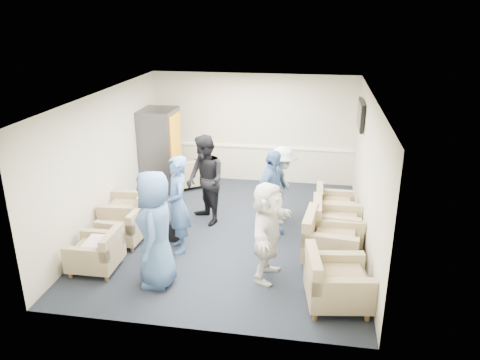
% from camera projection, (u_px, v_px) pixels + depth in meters
% --- Properties ---
extents(floor, '(6.00, 6.00, 0.00)m').
position_uv_depth(floor, '(232.00, 232.00, 9.23)').
color(floor, black).
rests_on(floor, ground).
extents(ceiling, '(6.00, 6.00, 0.00)m').
position_uv_depth(ceiling, '(231.00, 96.00, 8.29)').
color(ceiling, white).
rests_on(ceiling, back_wall).
extents(back_wall, '(5.00, 0.02, 2.70)m').
position_uv_depth(back_wall, '(253.00, 129.00, 11.53)').
color(back_wall, beige).
rests_on(back_wall, floor).
extents(front_wall, '(5.00, 0.02, 2.70)m').
position_uv_depth(front_wall, '(189.00, 242.00, 5.99)').
color(front_wall, beige).
rests_on(front_wall, floor).
extents(left_wall, '(0.02, 6.00, 2.70)m').
position_uv_depth(left_wall, '(106.00, 161.00, 9.15)').
color(left_wall, beige).
rests_on(left_wall, floor).
extents(right_wall, '(0.02, 6.00, 2.70)m').
position_uv_depth(right_wall, '(368.00, 175.00, 8.38)').
color(right_wall, beige).
rests_on(right_wall, floor).
extents(chair_rail, '(4.98, 0.04, 0.06)m').
position_uv_depth(chair_rail, '(253.00, 146.00, 11.67)').
color(chair_rail, white).
rests_on(chair_rail, back_wall).
extents(tv, '(0.10, 1.00, 0.58)m').
position_uv_depth(tv, '(361.00, 115.00, 9.81)').
color(tv, black).
rests_on(tv, right_wall).
extents(armchair_left_near, '(0.78, 0.78, 0.62)m').
position_uv_depth(armchair_left_near, '(98.00, 253.00, 7.82)').
color(armchair_left_near, '#92815E').
rests_on(armchair_left_near, floor).
extents(armchair_left_mid, '(0.79, 0.79, 0.60)m').
position_uv_depth(armchair_left_mid, '(125.00, 228.00, 8.73)').
color(armchair_left_mid, '#92815E').
rests_on(armchair_left_mid, floor).
extents(armchair_left_far, '(1.00, 1.00, 0.75)m').
position_uv_depth(armchair_left_far, '(132.00, 213.00, 9.19)').
color(armchair_left_far, '#92815E').
rests_on(armchair_left_far, floor).
extents(armchair_right_near, '(1.03, 1.03, 0.73)m').
position_uv_depth(armchair_right_near, '(334.00, 283.00, 6.87)').
color(armchair_right_near, '#92815E').
rests_on(armchair_right_near, floor).
extents(armchair_right_midnear, '(1.03, 1.03, 0.75)m').
position_uv_depth(armchair_right_midnear, '(328.00, 241.00, 8.08)').
color(armchair_right_midnear, '#92815E').
rests_on(armchair_right_midnear, floor).
extents(armchair_right_midfar, '(0.91, 0.91, 0.72)m').
position_uv_depth(armchair_right_midfar, '(333.00, 226.00, 8.67)').
color(armchair_right_midfar, '#92815E').
rests_on(armchair_right_midfar, floor).
extents(armchair_right_far, '(0.77, 0.77, 0.61)m').
position_uv_depth(armchair_right_far, '(332.00, 207.00, 9.63)').
color(armchair_right_far, '#92815E').
rests_on(armchair_right_far, floor).
extents(armchair_corner, '(1.08, 1.08, 0.62)m').
position_uv_depth(armchair_corner, '(191.00, 175.00, 11.47)').
color(armchair_corner, '#92815E').
rests_on(armchair_corner, floor).
extents(vending_machine, '(0.79, 0.93, 1.96)m').
position_uv_depth(vending_machine, '(161.00, 150.00, 11.11)').
color(vending_machine, '#4A4951').
rests_on(vending_machine, floor).
extents(backpack, '(0.29, 0.23, 0.44)m').
position_uv_depth(backpack, '(176.00, 229.00, 8.85)').
color(backpack, black).
rests_on(backpack, floor).
extents(pillow, '(0.39, 0.50, 0.14)m').
position_uv_depth(pillow, '(97.00, 244.00, 7.76)').
color(pillow, silver).
rests_on(pillow, armchair_left_near).
extents(person_front_left, '(0.76, 1.02, 1.90)m').
position_uv_depth(person_front_left, '(155.00, 229.00, 7.23)').
color(person_front_left, '#3D5D92').
rests_on(person_front_left, floor).
extents(person_mid_left, '(0.67, 0.77, 1.79)m').
position_uv_depth(person_mid_left, '(178.00, 205.00, 8.26)').
color(person_mid_left, '#3D5D92').
rests_on(person_mid_left, floor).
extents(person_back_left, '(1.10, 1.13, 1.83)m').
position_uv_depth(person_back_left, '(205.00, 180.00, 9.35)').
color(person_back_left, black).
rests_on(person_back_left, floor).
extents(person_back_right, '(0.71, 1.09, 1.60)m').
position_uv_depth(person_back_right, '(281.00, 185.00, 9.42)').
color(person_back_right, silver).
rests_on(person_back_right, floor).
extents(person_mid_right, '(0.81, 1.09, 1.72)m').
position_uv_depth(person_mid_right, '(272.00, 194.00, 8.83)').
color(person_mid_right, '#3D5D92').
rests_on(person_mid_right, floor).
extents(person_front_right, '(0.74, 1.60, 1.66)m').
position_uv_depth(person_front_right, '(267.00, 232.00, 7.42)').
color(person_front_right, silver).
rests_on(person_front_right, floor).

